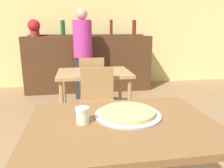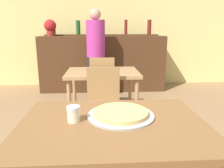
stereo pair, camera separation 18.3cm
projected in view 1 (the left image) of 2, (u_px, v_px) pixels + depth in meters
wall_back at (86, 24)px, 4.94m from camera, size 8.00×0.05×2.80m
dining_table_near at (122, 134)px, 1.34m from camera, size 1.13×0.84×0.74m
dining_table_far at (94, 78)px, 2.94m from camera, size 0.96×0.71×0.73m
bar_counter at (89, 64)px, 4.65m from camera, size 2.60×0.56×1.15m
bar_back_shelf at (89, 32)px, 4.64m from camera, size 2.39×0.24×0.33m
chair_far_side_front at (98, 100)px, 2.47m from camera, size 0.40×0.40×0.86m
chair_far_side_back at (91, 79)px, 3.48m from camera, size 0.40×0.40×0.86m
pizza_tray at (128, 113)px, 1.41m from camera, size 0.43×0.43×0.04m
cheese_shaker at (83, 115)px, 1.30m from camera, size 0.08×0.08×0.10m
person_standing at (83, 51)px, 4.00m from camera, size 0.34×0.34×1.65m
potted_plant at (34, 27)px, 4.26m from camera, size 0.24×0.24×0.33m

